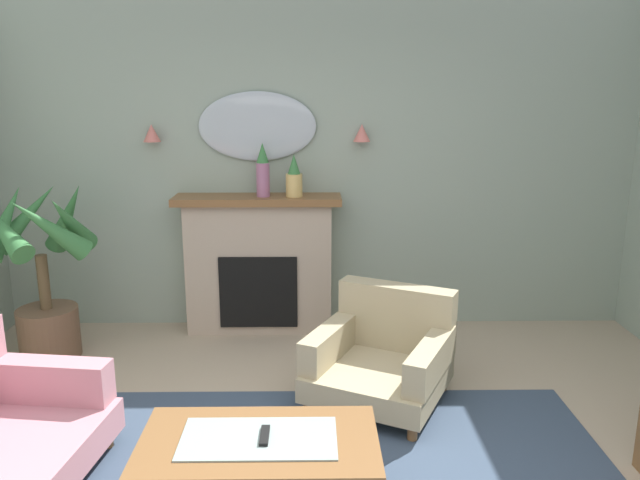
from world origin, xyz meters
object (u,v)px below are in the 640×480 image
wall_mirror (257,126)px  wall_sconce_right (362,133)px  wall_sconce_left (152,133)px  mantel_vase_centre (263,171)px  tv_remote (265,436)px  coffee_table (259,450)px  armchair_in_corner (384,354)px  potted_plant_corner_palm (42,270)px  mantel_vase_right (294,178)px  fireplace (259,265)px

wall_mirror → wall_sconce_right: wall_mirror is taller
wall_sconce_right → wall_sconce_left: bearing=180.0°
mantel_vase_centre → tv_remote: 2.58m
coffee_table → armchair_in_corner: armchair_in_corner is taller
tv_remote → potted_plant_corner_palm: bearing=133.3°
potted_plant_corner_palm → wall_sconce_left: bearing=40.6°
wall_sconce_right → armchair_in_corner: bearing=-87.2°
wall_sconce_right → armchair_in_corner: wall_sconce_right is taller
mantel_vase_right → wall_sconce_left: wall_sconce_left is taller
mantel_vase_centre → wall_sconce_left: size_ratio=3.09×
fireplace → armchair_in_corner: (0.91, -1.20, -0.27)m
fireplace → tv_remote: bearing=-84.8°
mantel_vase_centre → mantel_vase_right: bearing=0.0°
fireplace → potted_plant_corner_palm: (-1.57, -0.53, 0.12)m
wall_sconce_left → armchair_in_corner: size_ratio=0.13×
mantel_vase_right → wall_mirror: 0.53m
wall_sconce_left → mantel_vase_centre: bearing=-7.6°
wall_sconce_left → armchair_in_corner: 2.57m
fireplace → wall_sconce_right: (0.85, 0.09, 1.09)m
fireplace → wall_mirror: wall_mirror is taller
fireplace → wall_sconce_right: bearing=6.2°
wall_sconce_right → tv_remote: wall_sconce_right is taller
wall_mirror → potted_plant_corner_palm: (-1.57, -0.67, -1.02)m
wall_sconce_left → coffee_table: bearing=-67.5°
mantel_vase_centre → mantel_vase_right: 0.26m
mantel_vase_right → coffee_table: 2.58m
mantel_vase_centre → tv_remote: (0.17, -2.40, -0.92)m
mantel_vase_right → potted_plant_corner_palm: 2.03m
mantel_vase_centre → tv_remote: size_ratio=2.70×
coffee_table → potted_plant_corner_palm: bearing=132.8°
wall_sconce_left → armchair_in_corner: (1.76, -1.30, -1.35)m
fireplace → mantel_vase_centre: size_ratio=3.15×
fireplace → tv_remote: fireplace is taller
fireplace → mantel_vase_centre: bearing=-29.5°
wall_sconce_right → armchair_in_corner: 1.88m
armchair_in_corner → coffee_table: bearing=-120.3°
fireplace → potted_plant_corner_palm: bearing=-161.5°
fireplace → mantel_vase_right: mantel_vase_right is taller
tv_remote → potted_plant_corner_palm: potted_plant_corner_palm is taller
wall_sconce_right → potted_plant_corner_palm: (-2.42, -0.62, -0.97)m
wall_mirror → potted_plant_corner_palm: size_ratio=0.70×
wall_mirror → coffee_table: bearing=-85.7°
wall_mirror → coffee_table: size_ratio=0.87×
armchair_in_corner → potted_plant_corner_palm: bearing=164.7°
wall_sconce_left → wall_sconce_right: (1.70, 0.00, 0.00)m
fireplace → armchair_in_corner: bearing=-52.8°
wall_sconce_left → wall_sconce_right: same height
wall_mirror → wall_sconce_right: 0.85m
wall_sconce_left → potted_plant_corner_palm: bearing=-139.4°
wall_mirror → potted_plant_corner_palm: 1.99m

